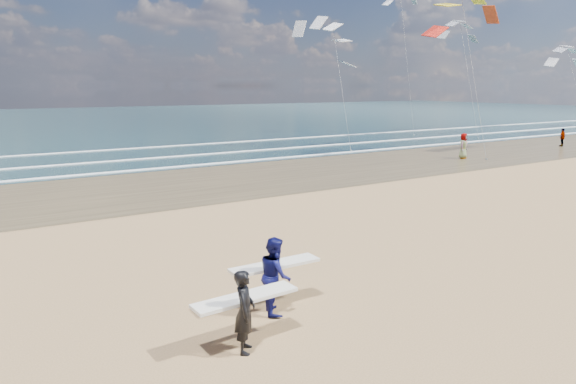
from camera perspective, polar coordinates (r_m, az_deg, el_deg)
wet_sand_strip at (r=36.88m, az=12.38°, el=3.56°), size 220.00×12.00×0.01m
ocean at (r=84.22m, az=-14.36°, el=7.91°), size 220.00×100.00×0.02m
foam_breakers at (r=44.59m, az=3.29°, el=5.24°), size 220.00×11.70×0.05m
surfer_near at (r=10.17m, az=-4.81°, el=-12.82°), size 2.22×1.02×1.65m
surfer_far at (r=11.74m, az=-1.43°, el=-9.13°), size 2.20×1.14×1.76m
beachgoer_0 at (r=38.47m, az=18.90°, el=4.86°), size 1.02×0.85×1.79m
beachgoer_1 at (r=49.64m, az=28.18°, el=5.38°), size 0.96×0.51×1.56m
kite_0 at (r=40.41m, az=19.48°, el=15.00°), size 7.36×4.91×13.07m
kite_1 at (r=43.08m, az=5.67°, el=13.50°), size 6.60×4.83×11.13m
kite_2 at (r=55.25m, az=19.31°, el=12.76°), size 5.34×4.69×12.48m
kite_4 at (r=72.15m, az=29.11°, el=11.45°), size 6.89×4.86×11.11m
kite_5 at (r=57.03m, az=13.02°, el=14.59°), size 4.55×4.60×16.02m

